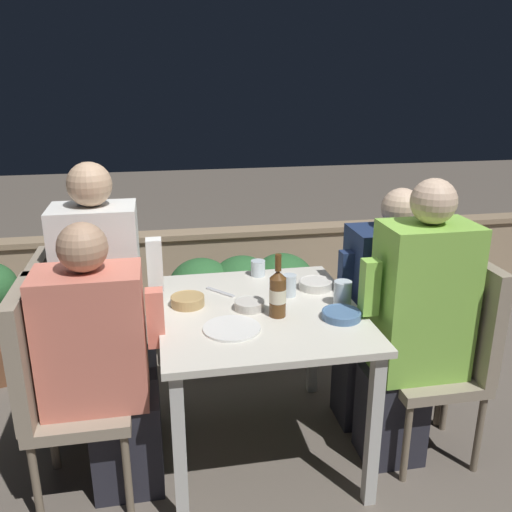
# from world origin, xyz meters

# --- Properties ---
(ground_plane) EXTENTS (16.00, 16.00, 0.00)m
(ground_plane) POSITION_xyz_m (0.00, 0.00, 0.00)
(ground_plane) COLOR #665B51
(parapet_wall) EXTENTS (9.00, 0.18, 0.61)m
(parapet_wall) POSITION_xyz_m (0.00, 1.70, 0.31)
(parapet_wall) COLOR tan
(parapet_wall) RESTS_ON ground_plane
(dining_table) EXTENTS (0.88, 0.96, 0.73)m
(dining_table) POSITION_xyz_m (0.00, 0.00, 0.64)
(dining_table) COLOR silver
(dining_table) RESTS_ON ground_plane
(planter_hedge) EXTENTS (0.93, 0.47, 0.66)m
(planter_hedge) POSITION_xyz_m (0.08, 0.92, 0.37)
(planter_hedge) COLOR brown
(planter_hedge) RESTS_ON ground_plane
(chair_left_near) EXTENTS (0.41, 0.41, 0.95)m
(chair_left_near) POSITION_xyz_m (-0.87, -0.15, 0.56)
(chair_left_near) COLOR gray
(chair_left_near) RESTS_ON ground_plane
(person_coral_top) EXTENTS (0.49, 0.26, 1.20)m
(person_coral_top) POSITION_xyz_m (-0.67, -0.15, 0.60)
(person_coral_top) COLOR #282833
(person_coral_top) RESTS_ON ground_plane
(chair_left_far) EXTENTS (0.41, 0.41, 0.95)m
(chair_left_far) POSITION_xyz_m (-0.86, 0.20, 0.56)
(chair_left_far) COLOR gray
(chair_left_far) RESTS_ON ground_plane
(person_white_polo) EXTENTS (0.47, 0.26, 1.37)m
(person_white_polo) POSITION_xyz_m (-0.66, 0.20, 0.69)
(person_white_polo) COLOR #282833
(person_white_polo) RESTS_ON ground_plane
(chair_right_near) EXTENTS (0.41, 0.41, 0.95)m
(chair_right_near) POSITION_xyz_m (0.86, -0.17, 0.56)
(chair_right_near) COLOR gray
(chair_right_near) RESTS_ON ground_plane
(person_green_blouse) EXTENTS (0.48, 0.26, 1.32)m
(person_green_blouse) POSITION_xyz_m (0.66, -0.17, 0.66)
(person_green_blouse) COLOR #282833
(person_green_blouse) RESTS_ON ground_plane
(chair_right_far) EXTENTS (0.41, 0.41, 0.95)m
(chair_right_far) POSITION_xyz_m (0.87, 0.14, 0.56)
(chair_right_far) COLOR gray
(chair_right_far) RESTS_ON ground_plane
(person_navy_jumper) EXTENTS (0.51, 0.26, 1.22)m
(person_navy_jumper) POSITION_xyz_m (0.67, 0.14, 0.61)
(person_navy_jumper) COLOR #282833
(person_navy_jumper) RESTS_ON ground_plane
(beer_bottle) EXTENTS (0.07, 0.07, 0.28)m
(beer_bottle) POSITION_xyz_m (0.06, -0.09, 0.84)
(beer_bottle) COLOR brown
(beer_bottle) RESTS_ON dining_table
(plate_0) EXTENTS (0.24, 0.24, 0.01)m
(plate_0) POSITION_xyz_m (-0.15, -0.18, 0.74)
(plate_0) COLOR white
(plate_0) RESTS_ON dining_table
(bowl_0) EXTENTS (0.17, 0.17, 0.03)m
(bowl_0) POSITION_xyz_m (0.32, -0.17, 0.75)
(bowl_0) COLOR #4C709E
(bowl_0) RESTS_ON dining_table
(bowl_1) EXTENTS (0.13, 0.13, 0.04)m
(bowl_1) POSITION_xyz_m (-0.04, 0.00, 0.76)
(bowl_1) COLOR beige
(bowl_1) RESTS_ON dining_table
(bowl_2) EXTENTS (0.15, 0.15, 0.05)m
(bowl_2) POSITION_xyz_m (-0.31, 0.09, 0.76)
(bowl_2) COLOR tan
(bowl_2) RESTS_ON dining_table
(bowl_3) EXTENTS (0.16, 0.16, 0.04)m
(bowl_3) POSITION_xyz_m (0.31, 0.18, 0.76)
(bowl_3) COLOR silver
(bowl_3) RESTS_ON dining_table
(glass_cup_0) EXTENTS (0.07, 0.07, 0.08)m
(glass_cup_0) POSITION_xyz_m (0.07, 0.40, 0.77)
(glass_cup_0) COLOR silver
(glass_cup_0) RESTS_ON dining_table
(glass_cup_1) EXTENTS (0.06, 0.06, 0.10)m
(glass_cup_1) POSITION_xyz_m (0.17, 0.12, 0.78)
(glass_cup_1) COLOR silver
(glass_cup_1) RESTS_ON dining_table
(glass_cup_2) EXTENTS (0.08, 0.08, 0.11)m
(glass_cup_2) POSITION_xyz_m (0.37, -0.03, 0.79)
(glass_cup_2) COLOR silver
(glass_cup_2) RESTS_ON dining_table
(fork_0) EXTENTS (0.13, 0.14, 0.01)m
(fork_0) POSITION_xyz_m (-0.15, 0.21, 0.74)
(fork_0) COLOR silver
(fork_0) RESTS_ON dining_table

